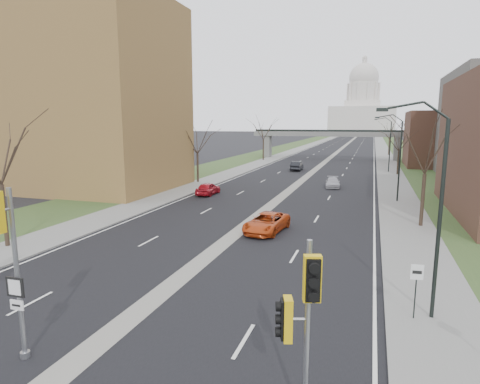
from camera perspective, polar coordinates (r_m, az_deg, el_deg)
The scene contains 26 objects.
ground at distance 16.37m, azimuth -19.86°, elevation -19.93°, with size 700.00×700.00×0.00m, color black.
road_surface at distance 161.46m, azimuth 15.09°, elevation 6.67°, with size 20.00×600.00×0.01m, color black.
median_strip at distance 161.46m, azimuth 15.09°, elevation 6.67°, with size 1.20×600.00×0.02m, color gray.
sidewalk_right at distance 161.22m, azimuth 19.37°, elevation 6.47°, with size 4.00×600.00×0.12m, color gray.
sidewalk_left at distance 162.58m, azimuth 10.84°, elevation 6.87°, with size 4.00×600.00×0.12m, color gray.
grass_verge_right at distance 161.44m, azimuth 21.51°, elevation 6.34°, with size 8.00×600.00×0.10m, color #2D4721.
grass_verge_left at distance 163.47m, azimuth 8.74°, elevation 6.94°, with size 8.00×600.00×0.10m, color #2D4721.
apartment_building at distance 54.08m, azimuth -22.86°, elevation 12.29°, with size 25.00×16.00×22.00m, color olive.
commercial_block_far at distance 82.07m, azimuth 27.46°, elevation 6.66°, with size 14.00×14.00×10.00m, color #4D3024.
pedestrian_bridge at distance 91.51m, azimuth 12.62°, elevation 7.64°, with size 34.00×3.00×6.45m.
capitol at distance 331.30m, azimuth 17.00°, elevation 11.25°, with size 48.00×42.00×55.75m.
streetlight_near at distance 17.13m, azimuth 24.55°, elevation 5.54°, with size 2.61×0.20×8.70m.
streetlight_mid at distance 43.05m, azimuth 20.92°, elevation 7.84°, with size 2.61×0.20×8.70m.
streetlight_far at distance 69.04m, azimuth 20.01°, elevation 8.40°, with size 2.61×0.20×8.70m.
tree_left_b at distance 53.80m, azimuth -6.11°, elevation 7.92°, with size 6.75×6.75×8.81m.
tree_left_c at distance 85.91m, azimuth 3.36°, elevation 9.20°, with size 7.65×7.65×9.99m.
tree_right_a at distance 33.26m, azimuth 25.09°, elevation 6.61°, with size 7.20×7.20×9.40m.
tree_right_b at distance 66.15m, azimuth 21.77°, elevation 7.28°, with size 6.30×6.30×8.22m.
tree_right_c at distance 106.08m, azimuth 20.59°, elevation 8.71°, with size 7.65×7.65×9.99m.
signal_pole_median at distance 14.87m, azimuth -30.38°, elevation -6.50°, with size 0.69×0.97×5.94m.
signal_pole_right at distance 10.43m, azimuth 8.70°, elevation -16.46°, with size 1.13×0.86×5.15m.
speed_limit_sign at distance 17.90m, azimuth 23.78°, elevation -11.57°, with size 0.49×0.08×2.29m.
car_left_near at distance 44.95m, azimuth -4.56°, elevation 0.50°, with size 1.66×4.13×1.41m, color #AB131F.
car_left_far at distance 68.48m, azimuth 8.09°, elevation 3.69°, with size 1.59×4.57×1.51m, color black.
car_right_near at distance 29.71m, azimuth 3.80°, elevation -4.36°, with size 2.31×5.01×1.39m, color #C04214.
car_right_mid at distance 51.35m, azimuth 13.05°, elevation 1.33°, with size 1.70×4.19×1.22m, color #A5A5AC.
Camera 1 is at (9.14, -11.00, 7.97)m, focal length 30.00 mm.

